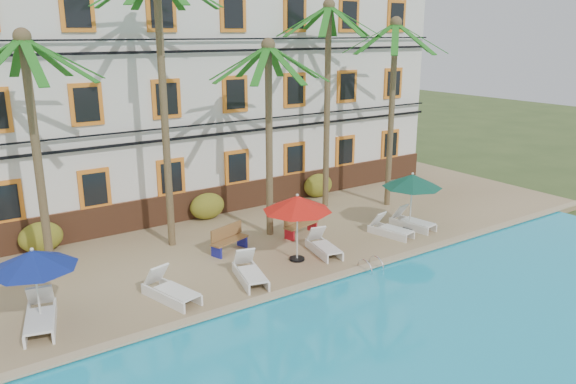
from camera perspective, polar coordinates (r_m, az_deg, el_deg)
ground at (r=18.40m, az=1.63°, el=-8.83°), size 100.00×100.00×0.00m
pool_deck at (r=22.28m, az=-5.98°, el=-4.05°), size 30.00×12.00×0.25m
swimming_pool at (r=14.05m, az=19.56°, el=-17.88°), size 26.00×12.00×0.20m
pool_coping at (r=17.63m, az=3.37°, el=-9.00°), size 30.00×0.35×0.06m
hotel_building at (r=25.56m, az=-11.78°, el=10.37°), size 25.40×6.44×10.22m
palm_a at (r=18.02m, az=-24.49°, el=6.36°), size 4.36×4.36×7.59m
palm_b at (r=19.64m, az=-12.69°, el=11.60°), size 4.36×4.36×9.70m
palm_c at (r=20.46m, az=-1.96°, el=8.24°), size 4.36×4.36×7.28m
palm_d at (r=24.03m, az=4.05°, el=11.41°), size 4.36×4.36×8.77m
palm_e at (r=24.61m, az=10.59°, el=10.38°), size 4.36×4.36×8.09m
shrub_left at (r=21.49m, az=-23.81°, el=-4.23°), size 1.50×0.90×1.10m
shrub_mid at (r=23.36m, az=-8.21°, el=-1.43°), size 1.50×0.90×1.10m
shrub_right at (r=26.28m, az=3.07°, el=0.68°), size 1.50×0.90×1.10m
umbrella_blue at (r=15.76m, az=-24.47°, el=-6.29°), size 2.21×2.21×2.21m
umbrella_red at (r=18.53m, az=0.95°, el=-1.21°), size 2.34×2.34×2.34m
umbrella_green at (r=22.01m, az=12.52°, el=1.09°), size 2.30×2.30×2.30m
lounger_a at (r=16.35m, az=-23.86°, el=-11.45°), size 1.20×2.15×0.96m
lounger_b at (r=16.78m, az=-11.88°, el=-9.68°), size 1.18×2.07×0.92m
lounger_c at (r=17.62m, az=-3.90°, el=-8.09°), size 1.12×2.01×0.90m
lounger_d at (r=19.72m, az=3.60°, el=-5.46°), size 0.98×1.88×0.85m
lounger_e at (r=21.70m, az=10.32°, el=-3.69°), size 0.97×1.83×0.82m
lounger_f at (r=22.66m, az=12.47°, el=-2.92°), size 0.92×1.89×0.86m
bench_left at (r=19.87m, az=-6.14°, el=-4.75°), size 1.57×0.91×0.93m
bench_right at (r=21.33m, az=1.19°, el=-3.19°), size 1.57×0.79×0.93m
pool_ladder at (r=18.75m, az=8.36°, el=-7.68°), size 0.54×0.74×0.74m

